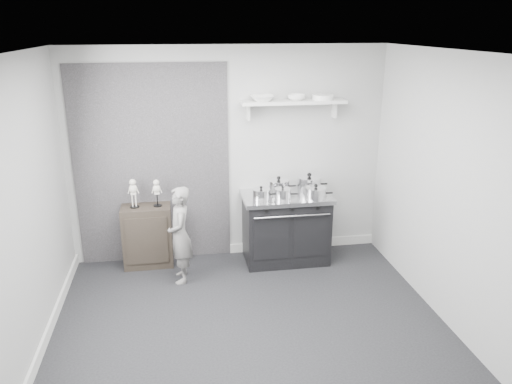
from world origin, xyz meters
TOP-DOWN VIEW (x-y plane):
  - ground at (0.00, 0.00)m, footprint 4.00×4.00m
  - room_shell at (-0.09, 0.15)m, footprint 4.02×3.62m
  - wall_shelf at (0.80, 1.68)m, footprint 1.30×0.26m
  - stove at (0.69, 1.48)m, footprint 1.11×0.69m
  - side_cabinet at (-1.06, 1.61)m, footprint 0.61×0.35m
  - child at (-0.66, 1.13)m, footprint 0.29×0.43m
  - pot_front_left at (0.35, 1.37)m, footprint 0.30×0.21m
  - pot_back_left at (0.61, 1.60)m, footprint 0.37×0.28m
  - pot_back_right at (1.00, 1.57)m, footprint 0.40×0.31m
  - pot_front_right at (1.01, 1.27)m, footprint 0.34×0.26m
  - pot_front_center at (0.61, 1.31)m, footprint 0.29×0.20m
  - skeleton_full at (-1.19, 1.61)m, footprint 0.12×0.08m
  - skeleton_torso at (-0.91, 1.61)m, footprint 0.11×0.07m
  - bowl_large at (0.41, 1.67)m, footprint 0.29×0.29m
  - bowl_small at (0.83, 1.67)m, footprint 0.22×0.22m
  - plate_stack at (1.17, 1.67)m, footprint 0.26×0.26m

SIDE VIEW (x-z plane):
  - ground at x=0.00m, z-range 0.00..0.00m
  - side_cabinet at x=-1.06m, z-range 0.00..0.79m
  - stove at x=0.69m, z-range 0.00..0.89m
  - child at x=-0.66m, z-range 0.00..1.17m
  - pot_front_left at x=0.35m, z-range 0.87..1.04m
  - pot_front_center at x=0.61m, z-range 0.87..1.05m
  - pot_front_right at x=1.01m, z-range 0.87..1.06m
  - pot_back_left at x=0.61m, z-range 0.87..1.08m
  - skeleton_torso at x=-0.91m, z-range 0.79..1.18m
  - pot_back_right at x=1.00m, z-range 0.86..1.11m
  - skeleton_full at x=-1.19m, z-range 0.79..1.20m
  - room_shell at x=-0.09m, z-range 0.28..2.99m
  - wall_shelf at x=0.80m, z-range 1.89..2.13m
  - plate_stack at x=1.17m, z-range 2.04..2.10m
  - bowl_small at x=0.83m, z-range 2.04..2.11m
  - bowl_large at x=0.41m, z-range 2.04..2.11m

